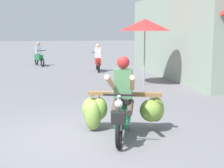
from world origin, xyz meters
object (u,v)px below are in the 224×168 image
Objects in this scene: motorbike_main_loaded at (120,108)px; motorbike_distant_ahead_right at (98,60)px; market_umbrella_near_shop at (145,25)px; motorbike_distant_ahead_left at (39,56)px.

motorbike_main_loaded is 1.16× the size of motorbike_distant_ahead_right.
motorbike_distant_ahead_left is at bearing 117.04° from market_umbrella_near_shop.
motorbike_distant_ahead_right is (1.21, 10.19, 0.05)m from motorbike_main_loaded.
motorbike_distant_ahead_right is at bearing 103.09° from market_umbrella_near_shop.
motorbike_distant_ahead_left is 4.41m from motorbike_distant_ahead_right.
motorbike_main_loaded is at bearing -82.70° from motorbike_distant_ahead_left.
market_umbrella_near_shop is (1.05, -4.50, 1.68)m from motorbike_distant_ahead_right.
motorbike_main_loaded is at bearing -96.74° from motorbike_distant_ahead_right.
motorbike_main_loaded reaches higher than motorbike_distant_ahead_right.
motorbike_distant_ahead_left and motorbike_distant_ahead_right have the same top height.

